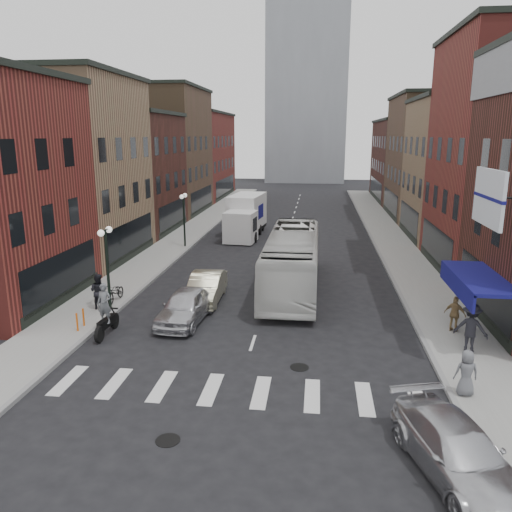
{
  "coord_description": "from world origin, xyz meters",
  "views": [
    {
      "loc": [
        2.49,
        -17.99,
        8.36
      ],
      "look_at": [
        -0.38,
        5.15,
        2.68
      ],
      "focal_mm": 35.0,
      "sensor_mm": 36.0,
      "label": 1
    }
  ],
  "objects": [
    {
      "name": "curb_left",
      "position": [
        -7.0,
        22.0,
        0.0
      ],
      "size": [
        0.2,
        74.0,
        0.16
      ],
      "primitive_type": "cube",
      "color": "gray",
      "rests_on": "ground"
    },
    {
      "name": "bldg_right_far_a",
      "position": [
        14.99,
        35.0,
        6.15
      ],
      "size": [
        10.3,
        12.2,
        12.3
      ],
      "color": "brown",
      "rests_on": "ground"
    },
    {
      "name": "crosswalk_stripes",
      "position": [
        0.0,
        -3.0,
        0.0
      ],
      "size": [
        12.0,
        2.2,
        0.01
      ],
      "primitive_type": "cube",
      "color": "silver",
      "rests_on": "ground"
    },
    {
      "name": "bldg_left_mid_a",
      "position": [
        -14.99,
        14.0,
        6.15
      ],
      "size": [
        10.3,
        10.2,
        12.3
      ],
      "color": "#997454",
      "rests_on": "ground"
    },
    {
      "name": "parked_bicycle",
      "position": [
        -7.5,
        4.98,
        0.62
      ],
      "size": [
        0.67,
        1.8,
        0.94
      ],
      "primitive_type": "imported",
      "rotation": [
        0.0,
        0.0,
        -0.03
      ],
      "color": "black",
      "rests_on": "sidewalk_left"
    },
    {
      "name": "sedan_left_far",
      "position": [
        -3.08,
        6.0,
        0.73
      ],
      "size": [
        1.65,
        4.47,
        1.46
      ],
      "primitive_type": "imported",
      "rotation": [
        0.0,
        0.0,
        0.02
      ],
      "color": "beige",
      "rests_on": "ground"
    },
    {
      "name": "bike_rack",
      "position": [
        -7.6,
        1.3,
        0.55
      ],
      "size": [
        0.08,
        0.68,
        0.8
      ],
      "color": "#D8590C",
      "rests_on": "sidewalk_left"
    },
    {
      "name": "motorcycle_rider",
      "position": [
        -6.3,
        1.02,
        1.09
      ],
      "size": [
        0.67,
        2.28,
        2.32
      ],
      "rotation": [
        0.0,
        0.0,
        -0.08
      ],
      "color": "black",
      "rests_on": "ground"
    },
    {
      "name": "sidewalk_right",
      "position": [
        8.5,
        22.0,
        0.07
      ],
      "size": [
        3.0,
        74.0,
        0.15
      ],
      "primitive_type": "cube",
      "color": "gray",
      "rests_on": "ground"
    },
    {
      "name": "ground",
      "position": [
        0.0,
        0.0,
        0.0
      ],
      "size": [
        160.0,
        160.0,
        0.0
      ],
      "primitive_type": "plane",
      "color": "black",
      "rests_on": "ground"
    },
    {
      "name": "sidewalk_left",
      "position": [
        -8.5,
        22.0,
        0.07
      ],
      "size": [
        3.0,
        74.0,
        0.15
      ],
      "primitive_type": "cube",
      "color": "gray",
      "rests_on": "ground"
    },
    {
      "name": "curb_car",
      "position": [
        6.13,
        -6.53,
        0.68
      ],
      "size": [
        3.16,
        5.04,
        1.36
      ],
      "primitive_type": "imported",
      "rotation": [
        0.0,
        0.0,
        0.29
      ],
      "color": "silver",
      "rests_on": "ground"
    },
    {
      "name": "bldg_left_far_b",
      "position": [
        -14.99,
        49.0,
        5.65
      ],
      "size": [
        10.3,
        16.2,
        11.3
      ],
      "color": "maroon",
      "rests_on": "ground"
    },
    {
      "name": "ped_right_b",
      "position": [
        8.45,
        2.97,
        0.93
      ],
      "size": [
        1.01,
        0.88,
        1.55
      ],
      "primitive_type": "imported",
      "rotation": [
        0.0,
        0.0,
        2.56
      ],
      "color": "olive",
      "rests_on": "sidewalk_right"
    },
    {
      "name": "billboard_sign",
      "position": [
        8.59,
        0.5,
        6.13
      ],
      "size": [
        1.52,
        3.0,
        3.7
      ],
      "color": "black",
      "rests_on": "ground"
    },
    {
      "name": "sedan_left_near",
      "position": [
        -3.36,
        3.0,
        0.76
      ],
      "size": [
        2.14,
        4.58,
        1.52
      ],
      "primitive_type": "imported",
      "rotation": [
        0.0,
        0.0,
        -0.08
      ],
      "color": "silver",
      "rests_on": "ground"
    },
    {
      "name": "bldg_left_far_a",
      "position": [
        -14.99,
        35.0,
        6.65
      ],
      "size": [
        10.3,
        12.2,
        13.3
      ],
      "color": "brown",
      "rests_on": "ground"
    },
    {
      "name": "ped_left_solo",
      "position": [
        -7.88,
        3.84,
        1.03
      ],
      "size": [
        0.93,
        0.64,
        1.75
      ],
      "primitive_type": "imported",
      "rotation": [
        0.0,
        0.0,
        2.96
      ],
      "color": "black",
      "rests_on": "sidewalk_left"
    },
    {
      "name": "awning_blue",
      "position": [
        8.93,
        2.5,
        2.63
      ],
      "size": [
        1.8,
        5.0,
        0.78
      ],
      "color": "navy",
      "rests_on": "ground"
    },
    {
      "name": "curb_right",
      "position": [
        7.0,
        22.0,
        0.0
      ],
      "size": [
        0.2,
        74.0,
        0.16
      ],
      "primitive_type": "cube",
      "color": "gray",
      "rests_on": "ground"
    },
    {
      "name": "box_truck",
      "position": [
        -3.49,
        22.98,
        1.69
      ],
      "size": [
        2.9,
        8.04,
        3.42
      ],
      "rotation": [
        0.0,
        0.0,
        -0.1
      ],
      "color": "white",
      "rests_on": "ground"
    },
    {
      "name": "bldg_right_mid_b",
      "position": [
        14.99,
        24.0,
        5.65
      ],
      "size": [
        10.3,
        10.2,
        11.3
      ],
      "color": "#997454",
      "rests_on": "ground"
    },
    {
      "name": "bldg_left_mid_b",
      "position": [
        -14.99,
        24.0,
        5.15
      ],
      "size": [
        10.3,
        10.2,
        10.3
      ],
      "color": "#401E17",
      "rests_on": "ground"
    },
    {
      "name": "streetlamp_far",
      "position": [
        -7.4,
        18.0,
        2.91
      ],
      "size": [
        0.32,
        1.22,
        4.11
      ],
      "color": "black",
      "rests_on": "ground"
    },
    {
      "name": "transit_bus",
      "position": [
        1.2,
        8.68,
        1.63
      ],
      "size": [
        2.75,
        11.69,
        3.26
      ],
      "primitive_type": "imported",
      "rotation": [
        0.0,
        0.0,
        -0.0
      ],
      "color": "silver",
      "rests_on": "ground"
    },
    {
      "name": "bldg_right_far_b",
      "position": [
        14.99,
        49.0,
        5.15
      ],
      "size": [
        10.3,
        16.2,
        10.3
      ],
      "color": "#401E17",
      "rests_on": "ground"
    },
    {
      "name": "ped_right_c",
      "position": [
        7.4,
        -2.59,
        0.92
      ],
      "size": [
        0.78,
        0.53,
        1.53
      ],
      "primitive_type": "imported",
      "rotation": [
        0.0,
        0.0,
        3.2
      ],
      "color": "slate",
      "rests_on": "sidewalk_right"
    },
    {
      "name": "ped_right_a",
      "position": [
        8.5,
        0.86,
        1.13
      ],
      "size": [
        1.41,
        1.09,
        1.96
      ],
      "primitive_type": "imported",
      "rotation": [
        0.0,
        0.0,
        2.72
      ],
      "color": "black",
      "rests_on": "sidewalk_right"
    },
    {
      "name": "streetlamp_near",
      "position": [
        -7.4,
        4.0,
        2.91
      ],
      "size": [
        0.32,
        1.22,
        4.11
      ],
      "color": "black",
      "rests_on": "ground"
    },
    {
      "name": "distant_tower",
      "position": [
        0.0,
        78.0,
        25.0
      ],
      "size": [
        14.0,
        14.0,
        50.0
      ],
      "primitive_type": "cube",
      "color": "#9399A0",
      "rests_on": "ground"
    }
  ]
}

